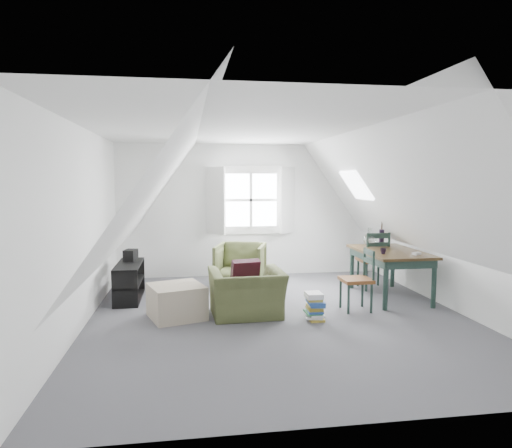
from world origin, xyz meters
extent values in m
plane|color=#525156|center=(0.00, 0.00, 0.00)|extent=(5.50, 5.50, 0.00)
plane|color=white|center=(0.00, 0.00, 2.50)|extent=(5.50, 5.50, 0.00)
plane|color=white|center=(0.00, 2.75, 1.25)|extent=(5.00, 0.00, 5.00)
plane|color=white|center=(0.00, -2.75, 1.25)|extent=(5.00, 0.00, 5.00)
plane|color=white|center=(-2.50, 0.00, 1.25)|extent=(0.00, 5.50, 5.50)
plane|color=white|center=(2.50, 0.00, 1.25)|extent=(0.00, 5.50, 5.50)
plane|color=white|center=(-1.55, 0.00, 1.78)|extent=(3.19, 5.50, 4.48)
plane|color=white|center=(1.55, 0.00, 1.78)|extent=(3.19, 5.50, 4.48)
cube|color=white|center=(0.00, 2.73, 1.45)|extent=(1.30, 0.04, 1.30)
cube|color=white|center=(-0.68, 2.57, 1.45)|extent=(0.35, 0.35, 1.25)
cube|color=white|center=(0.68, 2.57, 1.45)|extent=(0.35, 0.35, 1.25)
cube|color=white|center=(0.00, 2.72, 1.45)|extent=(1.00, 0.02, 1.00)
cube|color=white|center=(0.00, 2.70, 1.45)|extent=(1.08, 0.04, 0.05)
cube|color=white|center=(0.00, 2.70, 1.45)|extent=(0.05, 0.04, 1.08)
cube|color=white|center=(1.55, 1.30, 1.75)|extent=(0.35, 0.75, 0.47)
imported|color=#464E2B|center=(-0.42, 0.11, 0.00)|extent=(1.01, 0.89, 0.63)
imported|color=#464E2B|center=(-0.31, 1.80, 0.00)|extent=(1.01, 1.02, 0.75)
cube|color=#370F1B|center=(-0.42, 0.26, 0.55)|extent=(0.42, 0.29, 0.40)
cube|color=tan|center=(-1.36, 0.16, 0.22)|extent=(0.84, 0.84, 0.44)
cube|color=#31210F|center=(1.91, 0.75, 0.72)|extent=(0.89, 1.48, 0.04)
cube|color=#1E332C|center=(1.91, 0.75, 0.64)|extent=(0.79, 1.38, 0.12)
cylinder|color=#1E332C|center=(1.55, 0.08, 0.35)|extent=(0.07, 0.07, 0.70)
cylinder|color=#1E332C|center=(2.28, 0.08, 0.35)|extent=(0.07, 0.07, 0.70)
cylinder|color=#1E332C|center=(1.55, 1.41, 0.35)|extent=(0.07, 0.07, 0.70)
cylinder|color=#1E332C|center=(2.28, 1.41, 0.35)|extent=(0.07, 0.07, 0.70)
sphere|color=silver|center=(1.76, 1.20, 0.86)|extent=(0.21, 0.21, 0.21)
cylinder|color=silver|center=(1.76, 1.20, 0.99)|extent=(0.07, 0.07, 0.11)
cylinder|color=black|center=(2.01, 1.30, 0.87)|extent=(0.08, 0.08, 0.26)
cylinder|color=#3F2D1E|center=(2.01, 1.30, 1.16)|extent=(0.03, 0.06, 0.47)
cylinder|color=#3F2D1E|center=(2.03, 1.31, 1.16)|extent=(0.05, 0.07, 0.47)
cylinder|color=#3F2D1E|center=(2.00, 1.28, 1.16)|extent=(0.06, 0.08, 0.47)
imported|color=black|center=(1.66, 0.45, 0.74)|extent=(0.12, 0.12, 0.08)
cube|color=white|center=(2.11, 0.30, 0.76)|extent=(0.13, 0.11, 0.04)
cube|color=brown|center=(1.89, 1.34, 0.49)|extent=(0.46, 0.46, 0.05)
cylinder|color=#1E332C|center=(2.07, 1.53, 0.23)|extent=(0.04, 0.04, 0.47)
cylinder|color=#1E332C|center=(2.07, 1.16, 0.23)|extent=(0.04, 0.04, 0.47)
cylinder|color=#1E332C|center=(1.70, 1.53, 0.23)|extent=(0.04, 0.04, 0.47)
cylinder|color=#1E332C|center=(1.70, 1.16, 0.23)|extent=(0.04, 0.04, 0.47)
cylinder|color=#1E332C|center=(2.07, 1.14, 0.73)|extent=(0.04, 0.04, 0.49)
cylinder|color=#1E332C|center=(1.70, 1.14, 0.73)|extent=(0.04, 0.04, 0.49)
cube|color=#1E332C|center=(1.89, 1.14, 0.92)|extent=(0.37, 0.03, 0.09)
cube|color=#1E332C|center=(1.89, 1.14, 0.78)|extent=(0.37, 0.03, 0.07)
cube|color=brown|center=(1.13, 0.14, 0.44)|extent=(0.41, 0.41, 0.05)
cylinder|color=#1E332C|center=(0.97, 0.31, 0.21)|extent=(0.03, 0.03, 0.42)
cylinder|color=#1E332C|center=(1.30, 0.31, 0.21)|extent=(0.03, 0.03, 0.42)
cylinder|color=#1E332C|center=(0.97, -0.02, 0.21)|extent=(0.03, 0.03, 0.42)
cylinder|color=#1E332C|center=(1.30, -0.02, 0.21)|extent=(0.03, 0.03, 0.42)
cylinder|color=#1E332C|center=(1.32, 0.31, 0.65)|extent=(0.03, 0.03, 0.44)
cylinder|color=#1E332C|center=(1.32, -0.02, 0.65)|extent=(0.03, 0.03, 0.44)
cube|color=#1E332C|center=(1.32, 0.14, 0.82)|extent=(0.03, 0.33, 0.08)
cube|color=#1E332C|center=(1.32, 0.14, 0.70)|extent=(0.03, 0.33, 0.06)
cube|color=black|center=(-2.10, 1.25, 0.01)|extent=(0.36, 1.09, 0.03)
cube|color=black|center=(-2.10, 1.25, 0.27)|extent=(0.36, 1.09, 0.03)
cube|color=black|center=(-2.10, 1.25, 0.54)|extent=(0.36, 1.09, 0.03)
cube|color=black|center=(-2.10, 0.72, 0.27)|extent=(0.36, 0.03, 0.54)
cube|color=black|center=(-2.10, 1.78, 0.27)|extent=(0.36, 0.03, 0.54)
cube|color=#264C99|center=(-2.10, 0.93, 0.11)|extent=(0.16, 0.18, 0.20)
cube|color=red|center=(-2.10, 1.34, 0.11)|extent=(0.16, 0.22, 0.20)
cube|color=white|center=(-2.10, 1.07, 0.38)|extent=(0.16, 0.20, 0.18)
cube|color=black|center=(-2.10, 1.50, 0.64)|extent=(0.22, 0.27, 0.19)
cube|color=#B29933|center=(0.45, -0.21, 0.02)|extent=(0.19, 0.25, 0.03)
cube|color=white|center=(0.43, -0.20, 0.05)|extent=(0.25, 0.28, 0.03)
cube|color=white|center=(0.46, -0.22, 0.08)|extent=(0.20, 0.27, 0.03)
cube|color=#337F4C|center=(0.41, -0.21, 0.11)|extent=(0.21, 0.25, 0.03)
cube|color=#264C99|center=(0.43, -0.23, 0.13)|extent=(0.22, 0.29, 0.02)
cube|color=#B29933|center=(0.43, -0.21, 0.15)|extent=(0.19, 0.25, 0.02)
cube|color=#B29933|center=(0.44, -0.19, 0.18)|extent=(0.22, 0.28, 0.03)
cube|color=#264C99|center=(0.46, -0.23, 0.21)|extent=(0.22, 0.29, 0.03)
cube|color=#264C99|center=(0.44, -0.23, 0.25)|extent=(0.23, 0.28, 0.03)
cube|color=#B29933|center=(0.44, -0.18, 0.28)|extent=(0.20, 0.26, 0.03)
cube|color=white|center=(0.42, -0.19, 0.31)|extent=(0.21, 0.24, 0.04)
cube|color=white|center=(0.43, -0.19, 0.35)|extent=(0.21, 0.25, 0.03)
camera|label=1|loc=(-1.20, -5.87, 1.84)|focal=32.00mm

